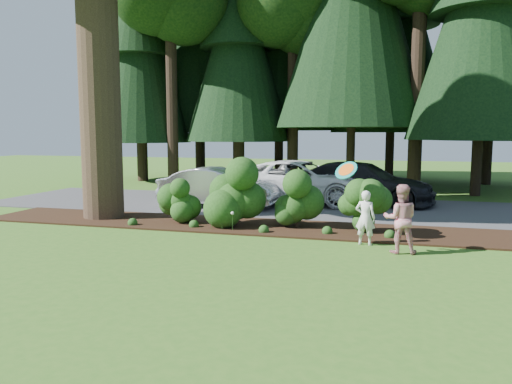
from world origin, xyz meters
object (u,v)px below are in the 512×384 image
Objects in this scene: car_dark_suv at (362,183)px; frisbee at (346,170)px; car_white_suv at (301,182)px; adult at (400,219)px; child at (365,218)px; car_silver_wagon at (218,187)px.

frisbee is at bearing -168.49° from car_dark_suv.
frisbee is (2.32, -6.33, 0.94)m from car_white_suv.
car_dark_suv is (2.25, 0.46, -0.03)m from car_white_suv.
frisbee is (0.06, -6.80, 0.97)m from car_dark_suv.
frisbee is at bearing -37.62° from adult.
adult is (0.80, -0.62, 0.12)m from child.
adult is at bearing -158.90° from car_dark_suv.
car_white_suv reaches higher than child.
car_silver_wagon is 0.74× the size of car_white_suv.
car_white_suv is 2.30m from car_dark_suv.
child is (5.45, -4.69, -0.07)m from car_silver_wagon.
frisbee is (-0.50, 0.21, 1.11)m from child.
adult is at bearing 152.44° from child.
car_white_suv is at bearing -56.53° from child.
adult is (6.25, -5.31, 0.04)m from car_silver_wagon.
adult is at bearing -148.28° from car_white_suv.
frisbee is (4.95, -4.49, 1.04)m from car_silver_wagon.
car_white_suv is 3.74× the size of adult.
adult is (1.36, -7.62, -0.03)m from car_dark_suv.
child is at bearing -42.86° from adult.
frisbee is at bearing -131.88° from car_silver_wagon.
car_white_suv is 8.02m from adult.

